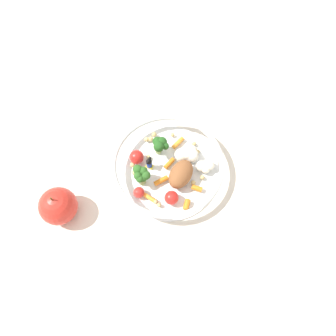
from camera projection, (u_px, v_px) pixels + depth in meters
ground_plane at (164, 173)px, 0.76m from camera, size 2.40×2.40×0.00m
food_container at (170, 167)px, 0.73m from camera, size 0.25×0.25×0.06m
loose_apple at (58, 206)px, 0.69m from camera, size 0.08×0.08×0.09m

